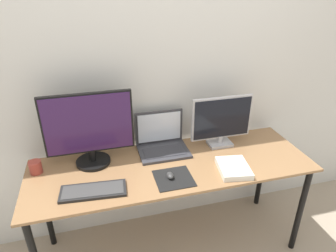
# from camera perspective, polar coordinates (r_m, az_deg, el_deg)

# --- Properties ---
(wall_back) EXTENTS (7.00, 0.05, 2.50)m
(wall_back) POSITION_cam_1_polar(r_m,az_deg,el_deg) (2.08, -1.95, 10.19)
(wall_back) COLOR silver
(wall_back) RESTS_ON ground_plane
(desk) EXTENTS (1.84, 0.61, 0.74)m
(desk) POSITION_cam_1_polar(r_m,az_deg,el_deg) (2.02, 0.80, -9.23)
(desk) COLOR olive
(desk) RESTS_ON ground_plane
(monitor_left) EXTENTS (0.55, 0.22, 0.49)m
(monitor_left) POSITION_cam_1_polar(r_m,az_deg,el_deg) (1.93, -14.79, -0.58)
(monitor_left) COLOR black
(monitor_left) RESTS_ON desk
(monitor_right) EXTENTS (0.44, 0.12, 0.37)m
(monitor_right) POSITION_cam_1_polar(r_m,az_deg,el_deg) (2.14, 10.17, 1.03)
(monitor_right) COLOR #B2B2B7
(monitor_right) RESTS_ON desk
(laptop) EXTENTS (0.34, 0.26, 0.26)m
(laptop) POSITION_cam_1_polar(r_m,az_deg,el_deg) (2.11, -1.18, -2.90)
(laptop) COLOR #333338
(laptop) RESTS_ON desk
(keyboard) EXTENTS (0.38, 0.18, 0.02)m
(keyboard) POSITION_cam_1_polar(r_m,az_deg,el_deg) (1.80, -14.04, -11.88)
(keyboard) COLOR black
(keyboard) RESTS_ON desk
(mousepad) EXTENTS (0.23, 0.22, 0.00)m
(mousepad) POSITION_cam_1_polar(r_m,az_deg,el_deg) (1.85, 1.10, -9.92)
(mousepad) COLOR black
(mousepad) RESTS_ON desk
(mouse) EXTENTS (0.04, 0.07, 0.03)m
(mouse) POSITION_cam_1_polar(r_m,az_deg,el_deg) (1.84, 0.41, -9.42)
(mouse) COLOR #333333
(mouse) RESTS_ON mousepad
(book) EXTENTS (0.22, 0.26, 0.04)m
(book) POSITION_cam_1_polar(r_m,az_deg,el_deg) (1.95, 12.38, -7.82)
(book) COLOR silver
(book) RESTS_ON desk
(mug) EXTENTS (0.08, 0.08, 0.08)m
(mug) POSITION_cam_1_polar(r_m,az_deg,el_deg) (2.05, -23.92, -7.18)
(mug) COLOR #99382D
(mug) RESTS_ON desk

